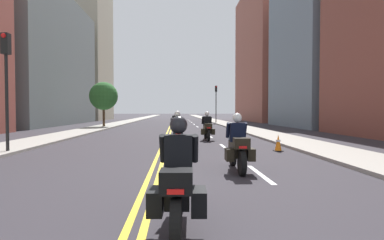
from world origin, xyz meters
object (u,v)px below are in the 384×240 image
Objects in this scene: street_tree_0 at (104,96)px; motorcycle_1 at (238,148)px; motorcycle_4 at (176,125)px; traffic_cone_0 at (278,143)px; motorcycle_2 at (177,134)px; motorcycle_0 at (178,183)px; traffic_light_near at (6,70)px; motorcycle_3 at (207,129)px; traffic_light_far at (216,97)px.

motorcycle_1 is at bearing -68.43° from street_tree_0.
motorcycle_4 is 3.02× the size of traffic_cone_0.
motorcycle_1 is 0.91× the size of motorcycle_2.
motorcycle_0 is 3.28× the size of traffic_cone_0.
motorcycle_1 is 0.46× the size of traffic_light_near.
motorcycle_0 is 9.07m from traffic_cone_0.
street_tree_0 is at bearing 122.57° from motorcycle_3.
motorcycle_1 is 0.98× the size of motorcycle_3.
motorcycle_2 is 4.66m from motorcycle_3.
motorcycle_2 reaches higher than motorcycle_3.
traffic_cone_0 is at bearing -9.58° from motorcycle_2.
traffic_light_near reaches higher than motorcycle_4.
motorcycle_3 is at bearing 90.82° from motorcycle_1.
traffic_light_far is at bearing 87.66° from traffic_cone_0.
motorcycle_3 reaches higher than traffic_cone_0.
traffic_light_near is 18.78m from street_tree_0.
motorcycle_1 is at bearing -72.11° from motorcycle_2.
motorcycle_3 is at bearing -68.37° from motorcycle_4.
traffic_cone_0 is 0.15× the size of traffic_light_near.
traffic_light_far is (3.63, 23.89, 2.83)m from motorcycle_3.
traffic_light_near is at bearing -149.05° from motorcycle_3.
street_tree_0 reaches higher than motorcycle_1.
motorcycle_4 is at bearing -105.23° from traffic_light_far.
motorcycle_4 is at bearing 88.76° from motorcycle_2.
motorcycle_4 is at bearing 92.83° from motorcycle_0.
motorcycle_4 is 11.62m from traffic_light_near.
traffic_light_far is at bearing 84.83° from motorcycle_1.
motorcycle_3 is 0.47× the size of street_tree_0.
motorcycle_4 is 20.70m from traffic_light_far.
traffic_light_near is (-6.59, -0.82, 2.56)m from motorcycle_2.
street_tree_0 is at bearing 125.70° from motorcycle_4.
traffic_light_near is 0.92× the size of traffic_light_far.
motorcycle_4 is at bearing -52.72° from street_tree_0.
traffic_cone_0 is (2.45, -4.92, -0.32)m from motorcycle_3.
traffic_light_far is (3.69, 32.87, 2.84)m from motorcycle_1.
traffic_light_far is 16.28m from street_tree_0.
motorcycle_2 is at bearing -67.89° from street_tree_0.
motorcycle_0 is 13.08m from motorcycle_3.
motorcycle_3 is 4.47m from motorcycle_4.
motorcycle_0 is 27.67m from street_tree_0.
traffic_light_near is at bearing 132.77° from motorcycle_0.
motorcycle_2 is 1.12× the size of motorcycle_4.
traffic_light_far is (5.36, 36.85, 2.85)m from motorcycle_0.
street_tree_0 is at bearing 112.81° from motorcycle_1.
motorcycle_1 is 24.42m from street_tree_0.
street_tree_0 is (-11.45, 18.53, 2.80)m from traffic_cone_0.
traffic_light_near is at bearing 156.28° from motorcycle_1.
traffic_light_near is (-6.57, 7.81, 2.59)m from motorcycle_0.
traffic_cone_0 is 29.00m from traffic_light_far.
motorcycle_2 is (-1.64, 4.65, 0.02)m from motorcycle_1.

